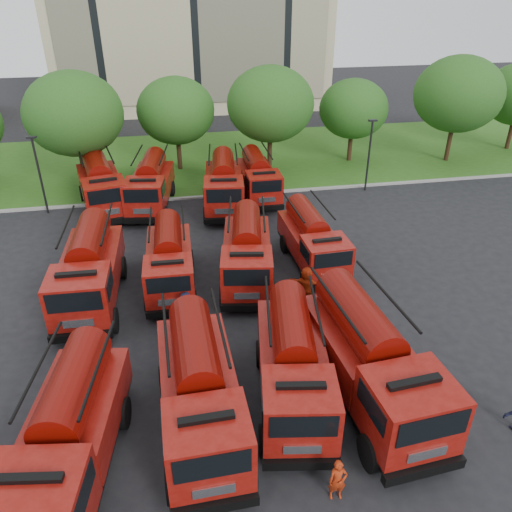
{
  "coord_description": "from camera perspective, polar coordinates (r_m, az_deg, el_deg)",
  "views": [
    {
      "loc": [
        -2.0,
        -14.75,
        13.69
      ],
      "look_at": [
        1.83,
        5.91,
        1.8
      ],
      "focal_mm": 35.0,
      "sensor_mm": 36.0,
      "label": 1
    }
  ],
  "objects": [
    {
      "name": "fire_truck_4",
      "position": [
        24.55,
        -18.54,
        -1.41
      ],
      "size": [
        2.94,
        7.52,
        3.38
      ],
      "rotation": [
        0.0,
        0.0,
        -0.03
      ],
      "color": "black",
      "rests_on": "ground"
    },
    {
      "name": "curb",
      "position": [
        35.44,
        -6.5,
        6.71
      ],
      "size": [
        70.0,
        0.3,
        0.14
      ],
      "primitive_type": "cube",
      "color": "gray",
      "rests_on": "ground"
    },
    {
      "name": "fire_truck_1",
      "position": [
        17.28,
        -6.48,
        -14.85
      ],
      "size": [
        2.8,
        7.3,
        3.3
      ],
      "rotation": [
        0.0,
        0.0,
        0.02
      ],
      "color": "black",
      "rests_on": "ground"
    },
    {
      "name": "fire_truck_2",
      "position": [
        18.26,
        4.28,
        -12.09
      ],
      "size": [
        3.47,
        7.23,
        3.16
      ],
      "rotation": [
        0.0,
        0.0,
        -0.16
      ],
      "color": "black",
      "rests_on": "ground"
    },
    {
      "name": "fire_truck_5",
      "position": [
        24.87,
        -9.88,
        -0.39
      ],
      "size": [
        2.52,
        6.51,
        2.94
      ],
      "rotation": [
        0.0,
        0.0,
        -0.03
      ],
      "color": "black",
      "rests_on": "ground"
    },
    {
      "name": "fire_truck_6",
      "position": [
        24.99,
        -1.05,
        0.5
      ],
      "size": [
        3.46,
        7.15,
        3.12
      ],
      "rotation": [
        0.0,
        0.0,
        -0.17
      ],
      "color": "black",
      "rests_on": "ground"
    },
    {
      "name": "fire_truck_11",
      "position": [
        34.89,
        0.23,
        9.02
      ],
      "size": [
        2.42,
        6.49,
        2.95
      ],
      "rotation": [
        0.0,
        0.0,
        -0.01
      ],
      "color": "black",
      "rests_on": "ground"
    },
    {
      "name": "firefighter_4",
      "position": [
        22.62,
        -7.78,
        -8.06
      ],
      "size": [
        1.06,
        0.98,
        1.81
      ],
      "primitive_type": "imported",
      "rotation": [
        0.0,
        0.0,
        2.54
      ],
      "color": "black",
      "rests_on": "ground"
    },
    {
      "name": "firefighter_1",
      "position": [
        16.71,
        -2.05,
        -25.54
      ],
      "size": [
        1.01,
        0.69,
        1.89
      ],
      "primitive_type": "imported",
      "rotation": [
        0.0,
        0.0,
        -0.21
      ],
      "color": "black",
      "rests_on": "ground"
    },
    {
      "name": "firefighter_5",
      "position": [
        24.09,
        5.63,
        -5.3
      ],
      "size": [
        1.95,
        1.41,
        1.93
      ],
      "primitive_type": "imported",
      "rotation": [
        0.0,
        0.0,
        2.74
      ],
      "color": "#A9290D",
      "rests_on": "ground"
    },
    {
      "name": "lamp_post_1",
      "position": [
        36.52,
        12.83,
        11.59
      ],
      "size": [
        0.6,
        0.25,
        5.11
      ],
      "color": "black",
      "rests_on": "ground"
    },
    {
      "name": "tree_3",
      "position": [
        39.8,
        -9.15,
        16.07
      ],
      "size": [
        5.88,
        5.88,
        7.19
      ],
      "color": "#382314",
      "rests_on": "ground"
    },
    {
      "name": "firefighter_0",
      "position": [
        16.83,
        9.09,
        -25.5
      ],
      "size": [
        0.58,
        0.45,
        1.5
      ],
      "primitive_type": "imported",
      "rotation": [
        0.0,
        0.0,
        -0.09
      ],
      "color": "#A9290D",
      "rests_on": "ground"
    },
    {
      "name": "tree_4",
      "position": [
        39.03,
        1.65,
        16.96
      ],
      "size": [
        6.55,
        6.55,
        8.01
      ],
      "color": "#382314",
      "rests_on": "ground"
    },
    {
      "name": "fire_truck_7",
      "position": [
        26.54,
        6.43,
        1.9
      ],
      "size": [
        2.55,
        6.51,
        2.93
      ],
      "rotation": [
        0.0,
        0.0,
        0.04
      ],
      "color": "black",
      "rests_on": "ground"
    },
    {
      "name": "fire_truck_9",
      "position": [
        34.02,
        -11.98,
        8.05
      ],
      "size": [
        3.4,
        7.28,
        3.19
      ],
      "rotation": [
        0.0,
        0.0,
        -0.15
      ],
      "color": "black",
      "rests_on": "ground"
    },
    {
      "name": "tree_6",
      "position": [
        44.12,
        22.13,
        16.76
      ],
      "size": [
        6.89,
        6.89,
        8.42
      ],
      "color": "#382314",
      "rests_on": "ground"
    },
    {
      "name": "fire_truck_8",
      "position": [
        34.47,
        -17.29,
        7.74
      ],
      "size": [
        3.89,
        7.63,
        3.31
      ],
      "rotation": [
        0.0,
        0.0,
        0.2
      ],
      "color": "black",
      "rests_on": "ground"
    },
    {
      "name": "fire_truck_3",
      "position": [
        18.54,
        12.95,
        -11.39
      ],
      "size": [
        3.35,
        7.97,
        3.54
      ],
      "rotation": [
        0.0,
        0.0,
        0.08
      ],
      "color": "black",
      "rests_on": "ground"
    },
    {
      "name": "fire_truck_10",
      "position": [
        33.35,
        -3.71,
        8.24
      ],
      "size": [
        3.27,
        7.34,
        3.23
      ],
      "rotation": [
        0.0,
        0.0,
        -0.12
      ],
      "color": "black",
      "rests_on": "ground"
    },
    {
      "name": "tree_2",
      "position": [
        37.68,
        -20.1,
        15.02
      ],
      "size": [
        6.72,
        6.72,
        8.22
      ],
      "color": "#382314",
      "rests_on": "ground"
    },
    {
      "name": "lawn",
      "position": [
        43.02,
        -7.42,
        10.79
      ],
      "size": [
        70.0,
        16.0,
        0.12
      ],
      "primitive_type": "cube",
      "color": "#295115",
      "rests_on": "ground"
    },
    {
      "name": "tree_5",
      "position": [
        42.14,
        11.08,
        16.18
      ],
      "size": [
        5.46,
        5.46,
        6.68
      ],
      "color": "#382314",
      "rests_on": "ground"
    },
    {
      "name": "firefighter_2",
      "position": [
        18.48,
        18.87,
        -20.45
      ],
      "size": [
        0.52,
        0.91,
        1.54
      ],
      "primitive_type": "imported",
      "rotation": [
        0.0,
        0.0,
        1.56
      ],
      "color": "black",
      "rests_on": "ground"
    },
    {
      "name": "fire_truck_0",
      "position": [
        16.9,
        -20.69,
        -18.51
      ],
      "size": [
        3.49,
        7.43,
        3.25
      ],
      "rotation": [
        0.0,
        0.0,
        -0.15
      ],
      "color": "black",
      "rests_on": "ground"
    },
    {
      "name": "lamp_post_0",
      "position": [
        34.66,
        -23.56,
        8.9
      ],
      "size": [
        0.6,
        0.25,
        5.11
      ],
      "color": "black",
      "rests_on": "ground"
    },
    {
      "name": "ground",
      "position": [
        20.23,
        -2.1,
        -13.12
      ],
      "size": [
        140.0,
        140.0,
        0.0
      ],
      "primitive_type": "plane",
      "color": "black",
      "rests_on": "ground"
    }
  ]
}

